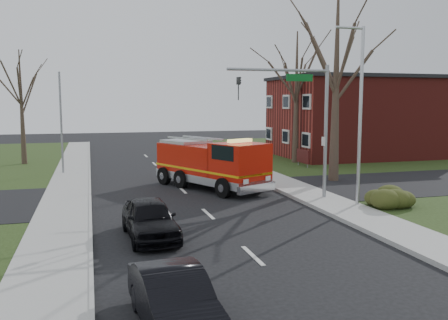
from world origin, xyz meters
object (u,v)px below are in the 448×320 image
object	(u,v)px
traffic_signal_mast	(303,107)
parked_car_maroon	(150,218)
parked_car_gray	(174,300)
fire_engine	(212,165)

from	to	relation	value
traffic_signal_mast	parked_car_maroon	bearing A→B (deg)	-151.03
parked_car_maroon	parked_car_gray	bearing A→B (deg)	-95.79
fire_engine	parked_car_gray	xyz separation A→B (m)	(-5.04, -16.34, -0.70)
traffic_signal_mast	parked_car_maroon	size ratio (longest dim) A/B	1.59
fire_engine	parked_car_gray	distance (m)	17.11
fire_engine	parked_car_gray	bearing A→B (deg)	-132.65
parked_car_maroon	parked_car_gray	xyz separation A→B (m)	(-0.36, -7.24, -0.07)
fire_engine	parked_car_maroon	xyz separation A→B (m)	(-4.68, -9.09, -0.63)
parked_car_maroon	fire_engine	bearing A→B (deg)	59.81
parked_car_maroon	parked_car_gray	distance (m)	7.25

